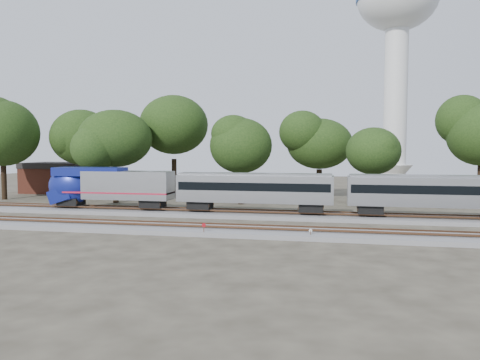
{
  "coord_description": "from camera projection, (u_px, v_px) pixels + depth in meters",
  "views": [
    {
      "loc": [
        11.93,
        -43.69,
        7.52
      ],
      "look_at": [
        2.04,
        5.0,
        4.04
      ],
      "focal_mm": 35.0,
      "sensor_mm": 36.0,
      "label": 1
    }
  ],
  "objects": [
    {
      "name": "tree_2",
      "position": [
        115.0,
        139.0,
        63.01
      ],
      "size": [
        8.84,
        8.84,
        12.47
      ],
      "color": "black",
      "rests_on": "ground"
    },
    {
      "name": "tree_3",
      "position": [
        174.0,
        125.0,
        68.44
      ],
      "size": [
        10.98,
        10.98,
        15.48
      ],
      "color": "black",
      "rests_on": "ground"
    },
    {
      "name": "brick_building",
      "position": [
        58.0,
        177.0,
        77.97
      ],
      "size": [
        10.56,
        7.57,
        5.0
      ],
      "rotation": [
        0.0,
        0.0,
        -0.02
      ],
      "color": "brown",
      "rests_on": "ground"
    },
    {
      "name": "tree_5",
      "position": [
        320.0,
        144.0,
        67.55
      ],
      "size": [
        8.16,
        8.16,
        11.5
      ],
      "color": "black",
      "rests_on": "ground"
    },
    {
      "name": "tree_0",
      "position": [
        2.0,
        133.0,
        66.89
      ],
      "size": [
        9.71,
        9.71,
        13.69
      ],
      "color": "black",
      "rests_on": "ground"
    },
    {
      "name": "switch_lever",
      "position": [
        257.0,
        236.0,
        38.66
      ],
      "size": [
        0.57,
        0.46,
        0.3
      ],
      "primitive_type": "cube",
      "rotation": [
        0.0,
        0.0,
        -0.37
      ],
      "color": "#512D19",
      "rests_on": "ground"
    },
    {
      "name": "tree_6",
      "position": [
        373.0,
        151.0,
        57.72
      ],
      "size": [
        7.17,
        7.17,
        10.11
      ],
      "color": "black",
      "rests_on": "ground"
    },
    {
      "name": "track_near",
      "position": [
        198.0,
        229.0,
        41.68
      ],
      "size": [
        160.0,
        5.0,
        0.73
      ],
      "color": "slate",
      "rests_on": "ground"
    },
    {
      "name": "tree_1",
      "position": [
        81.0,
        137.0,
        70.86
      ],
      "size": [
        9.2,
        9.2,
        12.97
      ],
      "color": "black",
      "rests_on": "ground"
    },
    {
      "name": "ground",
      "position": [
        209.0,
        224.0,
        45.6
      ],
      "size": [
        160.0,
        160.0,
        0.0
      ],
      "primitive_type": "plane",
      "color": "#383328",
      "rests_on": "ground"
    },
    {
      "name": "tree_4",
      "position": [
        241.0,
        146.0,
        61.51
      ],
      "size": [
        7.86,
        7.86,
        11.08
      ],
      "color": "black",
      "rests_on": "ground"
    },
    {
      "name": "switch_stand_white",
      "position": [
        311.0,
        233.0,
        38.1
      ],
      "size": [
        0.28,
        0.1,
        0.88
      ],
      "rotation": [
        0.0,
        0.0,
        0.26
      ],
      "color": "#512D19",
      "rests_on": "ground"
    },
    {
      "name": "switch_stand_red",
      "position": [
        204.0,
        228.0,
        39.44
      ],
      "size": [
        0.36,
        0.13,
        1.14
      ],
      "rotation": [
        0.0,
        0.0,
        -0.29
      ],
      "color": "#512D19",
      "rests_on": "ground"
    },
    {
      "name": "track_far",
      "position": [
        224.0,
        214.0,
        51.45
      ],
      "size": [
        160.0,
        5.0,
        0.73
      ],
      "color": "slate",
      "rests_on": "ground"
    },
    {
      "name": "water_tower",
      "position": [
        397.0,
        21.0,
        86.2
      ],
      "size": [
        15.04,
        15.04,
        41.64
      ],
      "color": "silver",
      "rests_on": "ground"
    }
  ]
}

